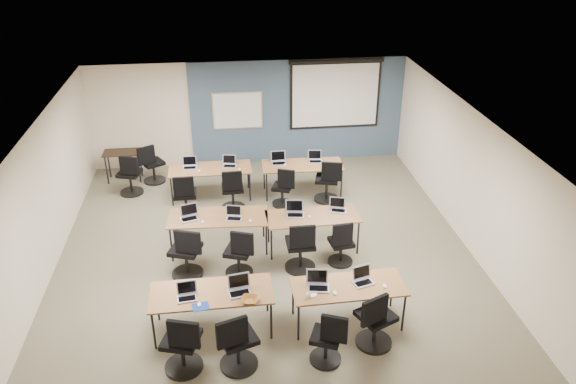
{
  "coord_description": "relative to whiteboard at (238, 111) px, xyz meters",
  "views": [
    {
      "loc": [
        -0.74,
        -9.19,
        6.12
      ],
      "look_at": [
        0.48,
        0.4,
        1.14
      ],
      "focal_mm": 35.0,
      "sensor_mm": 36.0,
      "label": 1
    }
  ],
  "objects": [
    {
      "name": "mouse_3",
      "position": [
        1.98,
        -6.68,
        -0.71
      ],
      "size": [
        0.08,
        0.11,
        0.03
      ],
      "primitive_type": "ellipsoid",
      "rotation": [
        0.0,
        0.0,
        -0.28
      ],
      "color": "white",
      "rests_on": "training_table_front_right"
    },
    {
      "name": "mouse_7",
      "position": [
        1.89,
        -4.26,
        -0.71
      ],
      "size": [
        0.06,
        0.09,
        0.03
      ],
      "primitive_type": "ellipsoid",
      "rotation": [
        0.0,
        0.0,
        -0.09
      ],
      "color": "white",
      "rests_on": "training_table_mid_right"
    },
    {
      "name": "task_chair_6",
      "position": [
        0.89,
        -5.02,
        -1.01
      ],
      "size": [
        0.58,
        0.58,
        1.05
      ],
      "rotation": [
        0.0,
        0.0,
        0.0
      ],
      "color": "black",
      "rests_on": "floor"
    },
    {
      "name": "mouse_8",
      "position": [
        -0.99,
        -1.96,
        -0.71
      ],
      "size": [
        0.1,
        0.12,
        0.04
      ],
      "primitive_type": "ellipsoid",
      "rotation": [
        0.0,
        0.0,
        0.32
      ],
      "color": "white",
      "rests_on": "training_table_back_left"
    },
    {
      "name": "mouse_5",
      "position": [
        0.01,
        -4.35,
        -0.71
      ],
      "size": [
        0.09,
        0.11,
        0.03
      ],
      "primitive_type": "ellipsoid",
      "rotation": [
        0.0,
        0.0,
        -0.28
      ],
      "color": "white",
      "rests_on": "training_table_mid_left"
    },
    {
      "name": "training_table_back_right",
      "position": [
        1.38,
        -1.9,
        -0.76
      ],
      "size": [
        1.86,
        0.78,
        0.73
      ],
      "rotation": [
        0.0,
        0.0,
        -0.04
      ],
      "color": "brown",
      "rests_on": "floor"
    },
    {
      "name": "task_chair_9",
      "position": [
        -0.27,
        -2.52,
        -1.03
      ],
      "size": [
        0.53,
        0.53,
        1.01
      ],
      "rotation": [
        0.0,
        0.0,
        0.02
      ],
      "color": "black",
      "rests_on": "floor"
    },
    {
      "name": "mouse_11",
      "position": [
        1.93,
        -1.99,
        -0.71
      ],
      "size": [
        0.08,
        0.11,
        0.04
      ],
      "primitive_type": "ellipsoid",
      "rotation": [
        0.0,
        0.0,
        0.18
      ],
      "color": "white",
      "rests_on": "training_table_back_right"
    },
    {
      "name": "task_chair_3",
      "position": [
        1.71,
        -7.17,
        -1.02
      ],
      "size": [
        0.61,
        0.57,
        1.04
      ],
      "rotation": [
        0.0,
        0.0,
        0.43
      ],
      "color": "black",
      "rests_on": "floor"
    },
    {
      "name": "laptop_7",
      "position": [
        1.76,
        -4.12,
        -0.66
      ],
      "size": [
        0.31,
        0.26,
        0.24
      ],
      "rotation": [
        0.0,
        0.0,
        -0.3
      ],
      "color": "silver",
      "rests_on": "training_table_mid_right"
    },
    {
      "name": "snack_bowl",
      "position": [
        -0.16,
        -6.79,
        -0.68
      ],
      "size": [
        0.39,
        0.39,
        0.08
      ],
      "primitive_type": "imported",
      "rotation": [
        0.0,
        0.0,
        -0.27
      ],
      "color": "brown",
      "rests_on": "training_table_front_left"
    },
    {
      "name": "task_chair_2",
      "position": [
        0.94,
        -7.44,
        -1.05
      ],
      "size": [
        0.51,
        0.48,
        0.97
      ],
      "rotation": [
        0.0,
        0.0,
        -0.39
      ],
      "color": "black",
      "rests_on": "floor"
    },
    {
      "name": "wall_right",
      "position": [
        4.3,
        -4.43,
        -0.1
      ],
      "size": [
        0.04,
        9.0,
        2.7
      ],
      "primitive_type": "cube",
      "color": "beige",
      "rests_on": "ground"
    },
    {
      "name": "training_table_mid_right",
      "position": [
        1.23,
        -4.3,
        -0.76
      ],
      "size": [
        1.81,
        0.75,
        0.73
      ],
      "rotation": [
        0.0,
        0.0,
        0.04
      ],
      "color": "olive",
      "rests_on": "floor"
    },
    {
      "name": "laptop_1",
      "position": [
        -0.3,
        -6.51,
        -0.66
      ],
      "size": [
        0.35,
        0.29,
        0.26
      ],
      "rotation": [
        0.0,
        0.0,
        0.17
      ],
      "color": "#B5B4BE",
      "rests_on": "training_table_front_left"
    },
    {
      "name": "laptop_10",
      "position": [
        0.85,
        -1.73,
        -0.66
      ],
      "size": [
        0.35,
        0.29,
        0.26
      ],
      "rotation": [
        0.0,
        0.0,
        0.02
      ],
      "color": "#BABAC6",
      "rests_on": "training_table_back_right"
    },
    {
      "name": "laptop_4",
      "position": [
        -1.14,
        -4.08,
        -0.66
      ],
      "size": [
        0.34,
        0.29,
        0.26
      ],
      "rotation": [
        0.0,
        0.0,
        0.29
      ],
      "color": "#ADADB7",
      "rests_on": "training_table_mid_left"
    },
    {
      "name": "wall_front",
      "position": [
        0.3,
        -8.93,
        -0.1
      ],
      "size": [
        8.0,
        0.04,
        2.7
      ],
      "primitive_type": "cube",
      "color": "beige",
      "rests_on": "ground"
    },
    {
      "name": "ceiling",
      "position": [
        0.3,
        -4.43,
        1.25
      ],
      "size": [
        8.0,
        9.0,
        0.02
      ],
      "primitive_type": "cube",
      "color": "white",
      "rests_on": "ground"
    },
    {
      "name": "mouse_2",
      "position": [
        1.17,
        -6.75,
        -0.71
      ],
      "size": [
        0.07,
        0.11,
        0.04
      ],
      "primitive_type": "ellipsoid",
      "rotation": [
        0.0,
        0.0,
        -0.04
      ],
      "color": "white",
      "rests_on": "training_table_front_right"
    },
    {
      "name": "mouse_6",
      "position": [
        1.16,
        -4.34,
        -0.71
      ],
      "size": [
        0.08,
        0.1,
        0.03
      ],
      "primitive_type": "ellipsoid",
      "rotation": [
        0.0,
        0.0,
        0.34
      ],
      "color": "white",
      "rests_on": "training_table_mid_right"
    },
    {
      "name": "training_table_mid_left",
      "position": [
        -0.6,
        -4.09,
        -0.76
      ],
      "size": [
        1.93,
        0.8,
        0.73
      ],
      "rotation": [
        0.0,
        0.0,
        -0.06
      ],
      "color": "brown",
      "rests_on": "floor"
    },
    {
      "name": "laptop_5",
      "position": [
        -0.29,
        -4.19,
        -0.66
      ],
      "size": [
        0.3,
        0.25,
        0.23
      ],
      "rotation": [
        0.0,
        0.0,
        -0.22
      ],
      "color": "#B6B6B6",
      "rests_on": "training_table_mid_left"
    },
    {
      "name": "task_chair_1",
      "position": [
        -0.39,
        -7.39,
        -1.02
      ],
      "size": [
        0.59,
        0.57,
        1.05
      ],
      "rotation": [
        0.0,
        0.0,
        0.33
      ],
      "color": "black",
      "rests_on": "floor"
    },
    {
      "name": "spare_chair_a",
      "position": [
        -2.17,
        -0.89,
        -1.03
      ],
      "size": [
        0.59,
        0.53,
        1.01
      ],
      "rotation": [
        0.0,
        0.0,
        0.52
      ],
      "color": "black",
      "rests_on": "floor"
    },
    {
      "name": "laptop_11",
      "position": [
        1.71,
        -1.74,
        -0.66
      ],
      "size": [
        0.32,
        0.27,
        0.24
      ],
      "rotation": [
        0.0,
        0.0,
        -0.12
      ],
      "color": "#B4B4B9",
      "rests_on": "training_table_back_right"
    },
    {
      "name": "laptop_8",
      "position": [
        -1.2,
        -1.72,
        -0.66
      ],
      "size": [
        0.32,
        0.27,
        0.24
      ],
      "rotation": [
        0.0,
        0.0,
        -0.03
      ],
      "color": "#A2A2AC",
      "rests_on": "training_table_back_left"
    },
    {
      "name": "laptop_6",
      "position": [
        0.89,
        -4.19,
        -0.66
      ],
      "size": [
        0.34,
        0.29,
        0.26
      ],
      "rotation": [
        0.0,
        0.0,
        -0.15
      ],
      "color": "#AEAFBC",
      "rests_on": "training_table_mid_right"
    },
    {
      "name": "projector_screen",
      "position": [
        2.5,
        -0.02,
        0.44
      ],
      "size": [
        2.4,
        0.1,
        1.82
      ],
      "color": "black",
      "rests_on": "wall_back"
    },
    {
      "name": "task_chair_8",
      "position": [
        -1.3,
        -2.68,
        -1.03
      ],
      "size": [
        0.54,
        0.54,
        1.02
      ],
      "rotation": [
        0.0,
        0.0,
        0.01
      ],
      "color": "black",
      "rests_on": "floor"
    },
    {
      "name": "task_chair_11",
      "position": [
        1.9,
        -2.38,
        -1.02
      ],
      "size": [
        0.57,
        0.57,
        1.04
      ],
      "rotation": [
        0.0,
        0.0,
        -0.26
      ],
      "color": "black",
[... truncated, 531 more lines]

